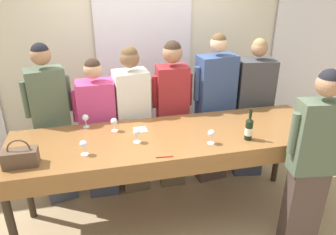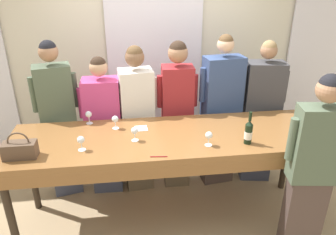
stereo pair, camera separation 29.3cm
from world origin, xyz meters
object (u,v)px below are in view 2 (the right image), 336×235
tasting_bar (169,144)px  guest_pink_top (104,127)px  wine_glass_front_mid (89,115)px  guest_olive_jacket (59,120)px  guest_cream_sweater (137,120)px  handbag (20,149)px  guest_navy_coat (221,112)px  wine_bottle (249,132)px  wine_glass_front_left (135,131)px  host_pouring (312,170)px  wine_glass_center_right (115,120)px  wine_glass_center_left (328,129)px  wine_glass_front_right (81,140)px  wine_glass_center_mid (209,136)px  guest_beige_cap (261,114)px  guest_striped_shirt (177,114)px

tasting_bar → guest_pink_top: (-0.67, 0.66, -0.10)m
wine_glass_front_mid → guest_olive_jacket: (-0.37, 0.27, -0.17)m
guest_cream_sweater → handbag: bearing=-139.5°
guest_cream_sweater → guest_navy_coat: (0.98, 0.00, 0.04)m
wine_bottle → guest_olive_jacket: bearing=154.4°
handbag → wine_glass_front_left: bearing=10.0°
tasting_bar → wine_glass_front_left: wine_glass_front_left is taller
guest_navy_coat → wine_bottle: bearing=-90.1°
wine_bottle → host_pouring: size_ratio=0.18×
wine_glass_front_left → wine_glass_center_right: same height
wine_glass_center_left → wine_glass_front_left: bearing=174.0°
wine_glass_front_right → wine_glass_center_mid: (1.14, -0.06, 0.00)m
wine_glass_center_mid → wine_glass_center_right: same height
wine_glass_front_right → guest_pink_top: bearing=80.5°
wine_bottle → wine_glass_front_right: bearing=177.5°
wine_glass_front_right → guest_cream_sweater: 1.00m
guest_olive_jacket → guest_cream_sweater: guest_olive_jacket is taller
guest_olive_jacket → guest_pink_top: 0.50m
guest_olive_jacket → guest_beige_cap: (2.35, 0.00, -0.06)m
guest_striped_shirt → host_pouring: 1.59m
wine_bottle → wine_glass_center_mid: size_ratio=2.28×
wine_glass_front_right → guest_pink_top: guest_pink_top is taller
tasting_bar → host_pouring: host_pouring is taller
wine_glass_center_mid → guest_navy_coat: guest_navy_coat is taller
wine_glass_center_mid → wine_glass_front_mid: bearing=151.4°
guest_olive_jacket → wine_glass_center_mid: bearing=-30.7°
wine_glass_front_right → guest_striped_shirt: size_ratio=0.08×
guest_olive_jacket → host_pouring: size_ratio=1.03×
wine_glass_center_left → host_pouring: host_pouring is taller
guest_striped_shirt → guest_beige_cap: size_ratio=1.01×
handbag → host_pouring: bearing=-9.1°
wine_bottle → guest_striped_shirt: guest_striped_shirt is taller
guest_navy_coat → wine_glass_center_right: bearing=-160.7°
guest_olive_jacket → guest_striped_shirt: guest_olive_jacket is taller
host_pouring → guest_cream_sweater: bearing=138.3°
wine_glass_front_mid → guest_beige_cap: bearing=7.8°
guest_olive_jacket → guest_cream_sweater: bearing=-0.0°
wine_glass_front_mid → guest_striped_shirt: guest_striped_shirt is taller
wine_glass_front_left → wine_glass_center_left: (1.81, -0.19, 0.00)m
wine_bottle → guest_olive_jacket: size_ratio=0.17×
tasting_bar → guest_navy_coat: bearing=43.6°
guest_pink_top → host_pouring: size_ratio=0.93×
wine_glass_front_right → guest_olive_jacket: guest_olive_jacket is taller
wine_bottle → host_pouring: bearing=-40.7°
wine_glass_front_left → host_pouring: 1.59m
wine_glass_front_mid → wine_glass_center_mid: same height
wine_glass_front_left → wine_bottle: bearing=-10.1°
guest_striped_shirt → host_pouring: (0.96, -1.27, -0.01)m
handbag → wine_glass_front_mid: bearing=49.2°
wine_glass_center_right → guest_navy_coat: guest_navy_coat is taller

